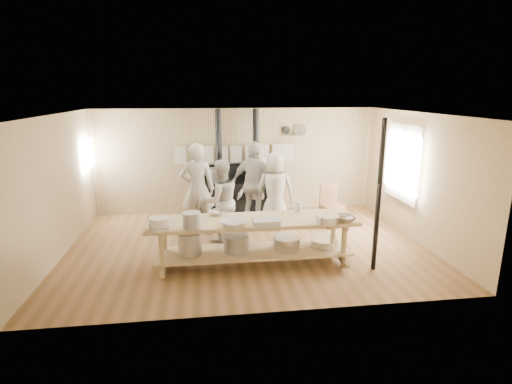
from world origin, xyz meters
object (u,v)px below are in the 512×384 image
prep_table (253,237)px  cook_right (255,184)px  cook_far_left (198,189)px  chair (332,214)px  stove (238,194)px  roasting_pan (266,222)px  cook_left (221,201)px  cook_center (275,191)px  cook_by_window (258,187)px

prep_table → cook_right: bearing=81.7°
cook_far_left → chair: size_ratio=2.05×
stove → cook_right: stove is taller
cook_right → chair: 1.89m
stove → cook_right: size_ratio=1.35×
stove → prep_table: (-0.00, -3.02, -0.00)m
prep_table → cook_right: size_ratio=1.87×
chair → roasting_pan: 2.97m
prep_table → cook_left: (-0.50, 1.28, 0.32)m
cook_left → roasting_pan: 1.74m
cook_far_left → chair: bearing=-173.2°
cook_center → cook_left: bearing=33.9°
prep_table → cook_right: 2.23m
roasting_pan → cook_by_window: bearing=84.7°
cook_far_left → cook_left: bearing=138.9°
cook_far_left → cook_right: cook_far_left is taller
cook_by_window → chair: cook_by_window is taller
stove → cook_right: bearing=-70.0°
stove → cook_center: (0.73, -1.10, 0.34)m
cook_right → cook_by_window: 0.52m
cook_center → roasting_pan: cook_center is taller
stove → roasting_pan: size_ratio=5.94×
cook_by_window → chair: bearing=-22.0°
cook_center → chair: bearing=-174.5°
cook_far_left → cook_center: (1.69, 0.17, -0.13)m
cook_far_left → roasting_pan: size_ratio=4.51×
prep_table → cook_center: size_ratio=2.09×
cook_by_window → chair: (1.61, -0.73, -0.49)m
prep_table → cook_far_left: bearing=118.9°
cook_right → chair: cook_right is taller
prep_table → cook_far_left: 2.04m
cook_left → cook_right: size_ratio=0.88×
prep_table → cook_far_left: size_ratio=1.82×
stove → chair: (2.06, -1.13, -0.24)m
cook_right → cook_center: bearing=-177.7°
cook_center → cook_by_window: bearing=-61.8°
cook_right → cook_left: bearing=79.8°
stove → cook_center: size_ratio=1.51×
cook_by_window → roasting_pan: 2.97m
cook_left → cook_center: cook_center is taller
stove → roasting_pan: bearing=-86.9°
stove → prep_table: size_ratio=0.72×
chair → roasting_pan: chair is taller
cook_far_left → cook_right: size_ratio=1.03×
stove → cook_left: stove is taller
stove → cook_far_left: stove is taller
cook_right → roasting_pan: 2.49m
prep_table → cook_center: (0.73, 1.92, 0.34)m
cook_by_window → cook_far_left: bearing=-145.7°
cook_center → cook_by_window: (-0.28, 0.71, -0.09)m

